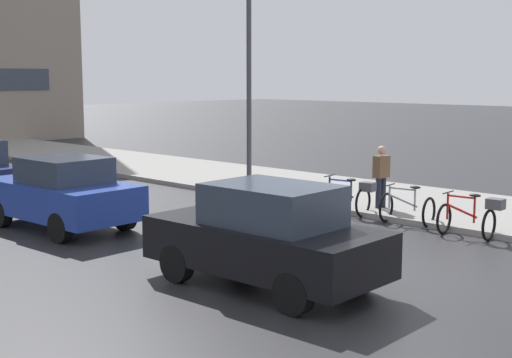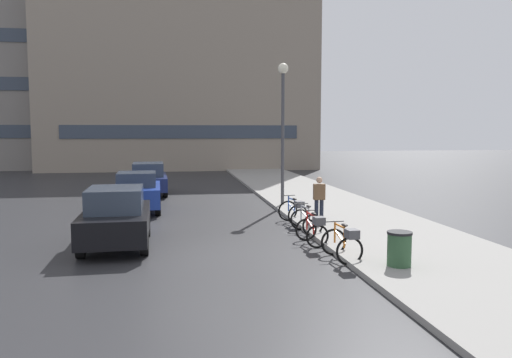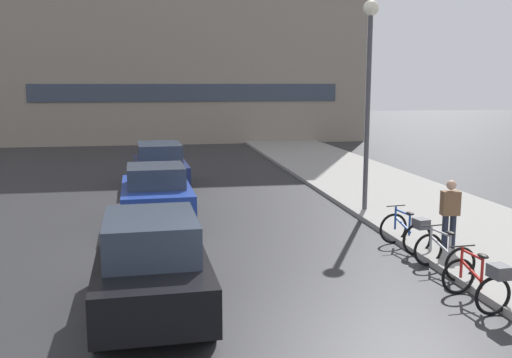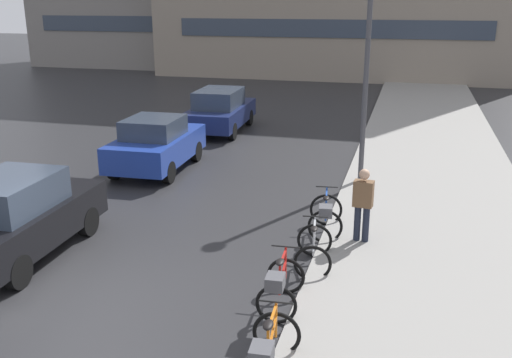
{
  "view_description": "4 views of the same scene",
  "coord_description": "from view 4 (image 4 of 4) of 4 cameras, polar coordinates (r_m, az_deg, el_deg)",
  "views": [
    {
      "loc": [
        -10.51,
        -6.44,
        3.42
      ],
      "look_at": [
        1.49,
        5.1,
        1.02
      ],
      "focal_mm": 50.0,
      "sensor_mm": 36.0,
      "label": 1
    },
    {
      "loc": [
        -0.47,
        -13.22,
        3.27
      ],
      "look_at": [
        2.06,
        2.73,
        1.75
      ],
      "focal_mm": 35.0,
      "sensor_mm": 36.0,
      "label": 2
    },
    {
      "loc": [
        -2.08,
        -8.09,
        3.85
      ],
      "look_at": [
        0.22,
        4.98,
        1.63
      ],
      "focal_mm": 40.0,
      "sensor_mm": 36.0,
      "label": 3
    },
    {
      "loc": [
        5.22,
        -7.71,
        5.0
      ],
      "look_at": [
        1.84,
        4.68,
        0.95
      ],
      "focal_mm": 40.0,
      "sensor_mm": 36.0,
      "label": 4
    }
  ],
  "objects": [
    {
      "name": "car_blue",
      "position": [
        17.56,
        -9.95,
        3.47
      ],
      "size": [
        2.0,
        3.94,
        1.64
      ],
      "color": "navy",
      "rests_on": "ground"
    },
    {
      "name": "bicycle_third",
      "position": [
        11.13,
        5.79,
        -7.02
      ],
      "size": [
        0.85,
        1.21,
        0.94
      ],
      "color": "black",
      "rests_on": "ground"
    },
    {
      "name": "bicycle_nearest",
      "position": [
        7.95,
        1.25,
        -16.99
      ],
      "size": [
        0.79,
        1.41,
        0.98
      ],
      "color": "black",
      "rests_on": "ground"
    },
    {
      "name": "car_black",
      "position": [
        12.39,
        -22.87,
        -3.51
      ],
      "size": [
        1.95,
        4.1,
        1.71
      ],
      "color": "black",
      "rests_on": "ground"
    },
    {
      "name": "pedestrian",
      "position": [
        12.0,
        10.62,
        -2.44
      ],
      "size": [
        0.42,
        0.28,
        1.71
      ],
      "color": "#1E2333",
      "rests_on": "ground"
    },
    {
      "name": "ground_plane",
      "position": [
        10.56,
        -16.89,
        -11.56
      ],
      "size": [
        140.0,
        140.0,
        0.0
      ],
      "primitive_type": "plane",
      "color": "#28282B"
    },
    {
      "name": "sidewalk_kerb",
      "position": [
        18.4,
        17.11,
        1.18
      ],
      "size": [
        4.8,
        60.0,
        0.14
      ],
      "primitive_type": "cube",
      "color": "gray",
      "rests_on": "ground"
    },
    {
      "name": "bicycle_second",
      "position": [
        9.56,
        2.4,
        -10.63
      ],
      "size": [
        0.75,
        1.36,
        0.97
      ],
      "color": "black",
      "rests_on": "ground"
    },
    {
      "name": "car_navy",
      "position": [
        22.59,
        -3.62,
        6.87
      ],
      "size": [
        2.08,
        4.43,
        1.68
      ],
      "color": "navy",
      "rests_on": "ground"
    },
    {
      "name": "streetlamp",
      "position": [
        15.59,
        11.21,
        14.41
      ],
      "size": [
        0.45,
        0.45,
        6.19
      ],
      "color": "#424247",
      "rests_on": "ground"
    },
    {
      "name": "bicycle_farthest",
      "position": [
        12.59,
        6.98,
        -3.61
      ],
      "size": [
        0.88,
        1.4,
        0.97
      ],
      "color": "black",
      "rests_on": "ground"
    }
  ]
}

